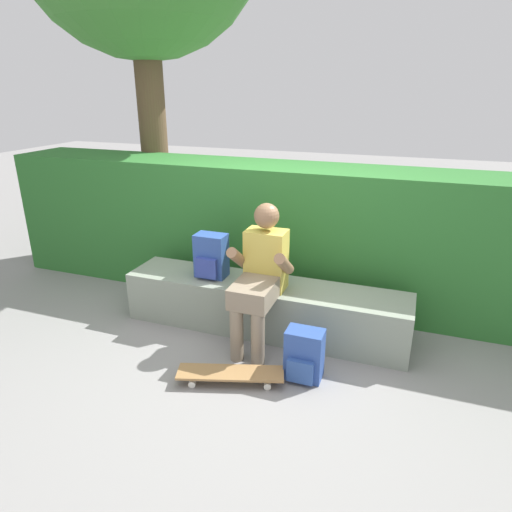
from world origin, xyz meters
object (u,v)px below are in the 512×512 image
Objects in this scene: skateboard_near_person at (230,373)px; backpack_on_bench at (211,256)px; person_skater at (260,273)px; backpack_on_ground at (304,355)px; bench_main at (264,307)px.

backpack_on_bench is (-0.53, 0.83, 0.57)m from skateboard_near_person.
person_skater reaches higher than backpack_on_ground.
bench_main is 0.85m from skateboard_near_person.
skateboard_near_person is 2.06× the size of backpack_on_bench.
backpack_on_bench is 1.27m from backpack_on_ground.
backpack_on_bench is (-0.55, 0.21, -0.00)m from person_skater.
bench_main is 6.38× the size of backpack_on_ground.
backpack_on_bench is (-0.51, -0.01, 0.42)m from bench_main.
person_skater reaches higher than backpack_on_bench.
bench_main is 0.48m from person_skater.
backpack_on_ground is at bearing -48.64° from bench_main.
backpack_on_bench is at bearing 158.90° from person_skater.
bench_main is at bearing 1.06° from backpack_on_bench.
bench_main reaches higher than backpack_on_ground.
person_skater is at bearing -21.10° from backpack_on_bench.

